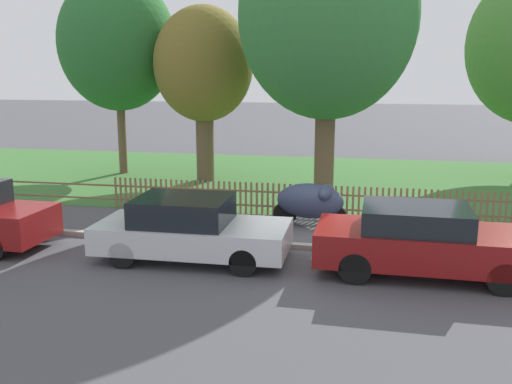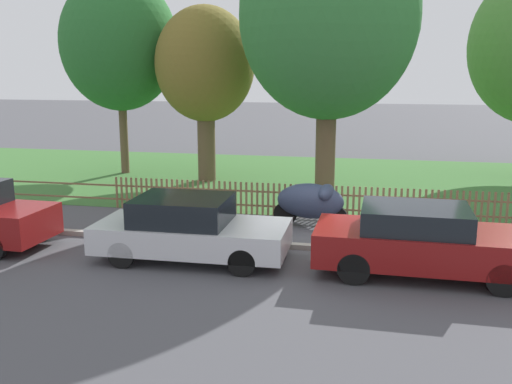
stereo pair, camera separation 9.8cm
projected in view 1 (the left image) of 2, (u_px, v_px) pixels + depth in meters
name	position (u px, v px, depth m)	size (l,w,h in m)	color
ground_plane	(317.00, 251.00, 13.10)	(120.00, 120.00, 0.00)	#4C4C51
kerb_stone	(317.00, 247.00, 13.18)	(36.51, 0.20, 0.12)	#9E998E
grass_strip	(338.00, 181.00, 21.43)	(36.51, 11.30, 0.01)	#3D7033
park_fence	(327.00, 202.00, 15.92)	(36.51, 0.05, 0.94)	olive
parked_car_black_saloon	(190.00, 229.00, 12.42)	(4.19, 1.87, 1.39)	silver
parked_car_navy_estate	(423.00, 240.00, 11.45)	(4.41, 1.92, 1.42)	maroon
covered_motorcycle	(312.00, 201.00, 14.96)	(1.98, 0.98, 1.17)	black
tree_nearest_kerb	(118.00, 43.00, 21.98)	(4.52, 4.52, 7.70)	brown
tree_behind_motorcycle	(204.00, 66.00, 20.59)	(3.61, 3.61, 6.36)	brown
tree_mid_park	(328.00, 17.00, 17.35)	(5.49, 5.49, 8.86)	brown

